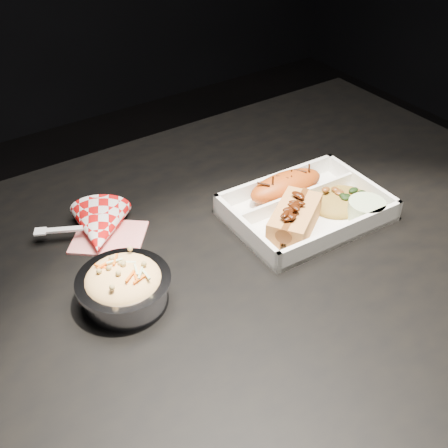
{
  "coord_description": "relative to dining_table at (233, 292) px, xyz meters",
  "views": [
    {
      "loc": [
        -0.39,
        -0.54,
        1.31
      ],
      "look_at": [
        -0.02,
        -0.0,
        0.81
      ],
      "focal_mm": 45.0,
      "sensor_mm": 36.0,
      "label": 1
    }
  ],
  "objects": [
    {
      "name": "cupcake_liner",
      "position": [
        0.22,
        -0.06,
        0.11
      ],
      "size": [
        0.06,
        0.06,
        0.03
      ],
      "primitive_type": "cylinder",
      "color": "#B6CD9B",
      "rests_on": "food_tray"
    },
    {
      "name": "fried_rice_mound",
      "position": [
        0.21,
        -0.01,
        0.11
      ],
      "size": [
        0.11,
        0.09,
        0.03
      ],
      "primitive_type": "ellipsoid",
      "rotation": [
        0.0,
        0.0,
        -0.04
      ],
      "color": "olive",
      "rests_on": "food_tray"
    },
    {
      "name": "dining_table",
      "position": [
        0.0,
        0.0,
        0.0
      ],
      "size": [
        1.2,
        0.8,
        0.75
      ],
      "color": "black",
      "rests_on": "ground"
    },
    {
      "name": "napkin_fork",
      "position": [
        -0.16,
        0.15,
        0.11
      ],
      "size": [
        0.17,
        0.15,
        0.1
      ],
      "rotation": [
        0.0,
        0.0,
        -0.47
      ],
      "color": "red",
      "rests_on": "dining_table"
    },
    {
      "name": "fried_pastry",
      "position": [
        0.15,
        0.06,
        0.12
      ],
      "size": [
        0.14,
        0.06,
        0.04
      ],
      "primitive_type": "ellipsoid",
      "rotation": [
        0.0,
        0.0,
        -0.04
      ],
      "color": "#AD4511",
      "rests_on": "food_tray"
    },
    {
      "name": "foil_coleslaw_cup",
      "position": [
        -0.19,
        -0.01,
        0.12
      ],
      "size": [
        0.13,
        0.13,
        0.07
      ],
      "color": "silver",
      "rests_on": "dining_table"
    },
    {
      "name": "hotdog",
      "position": [
        0.1,
        -0.02,
        0.12
      ],
      "size": [
        0.13,
        0.11,
        0.06
      ],
      "rotation": [
        0.0,
        0.0,
        0.58
      ],
      "color": "#CC8845",
      "rests_on": "food_tray"
    },
    {
      "name": "food_tray",
      "position": [
        0.15,
        0.01,
        0.1
      ],
      "size": [
        0.26,
        0.19,
        0.04
      ],
      "rotation": [
        0.0,
        0.0,
        -0.04
      ],
      "color": "white",
      "rests_on": "dining_table"
    }
  ]
}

